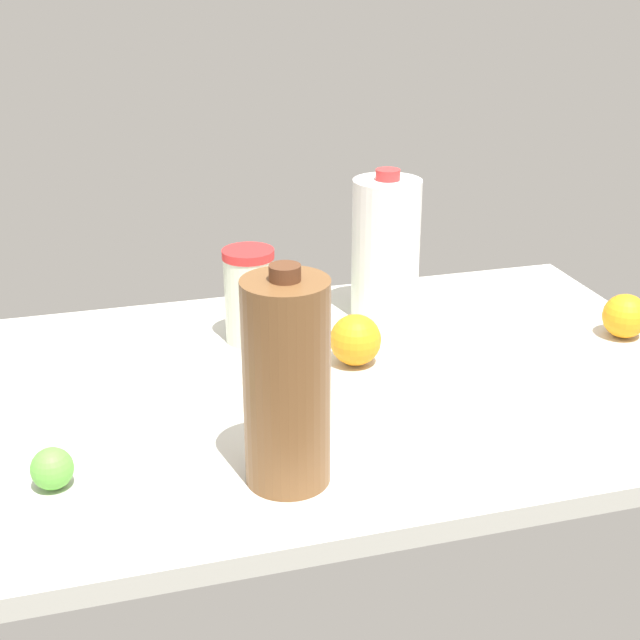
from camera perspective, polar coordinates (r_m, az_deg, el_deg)
countertop at (r=135.60cm, az=0.00°, el=-4.47°), size 120.00×76.00×3.00cm
milk_jug at (r=154.83cm, az=4.22°, el=4.60°), size 11.79×11.79×26.15cm
chocolate_milk_jug at (r=105.39cm, az=-2.15°, el=-4.06°), size 10.46×10.46×27.97cm
tumbler_cup at (r=145.82cm, az=-4.54°, el=1.58°), size 8.44×8.44×15.80cm
orange_beside_bowl at (r=138.71cm, az=2.28°, el=-1.28°), size 8.09×8.09×8.09cm
lime_by_jug at (r=113.65cm, az=-16.77°, el=-9.09°), size 5.22×5.22×5.22cm
orange_loose at (r=156.69cm, az=18.94°, el=0.24°), size 7.43×7.43×7.43cm
lime_near_front at (r=156.84cm, az=-1.36°, el=1.29°), size 5.98×5.98×5.98cm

